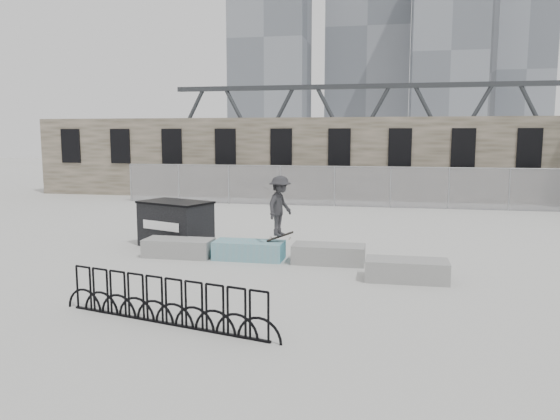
# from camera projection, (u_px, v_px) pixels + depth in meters

# --- Properties ---
(ground) EXTENTS (120.00, 120.00, 0.00)m
(ground) POSITION_uv_depth(u_px,v_px,m) (290.00, 263.00, 15.26)
(ground) COLOR #B3B3AE
(ground) RESTS_ON ground
(stone_wall) EXTENTS (36.00, 2.58, 4.50)m
(stone_wall) POSITION_uv_depth(u_px,v_px,m) (341.00, 158.00, 30.73)
(stone_wall) COLOR brown
(stone_wall) RESTS_ON ground
(chainlink_fence) EXTENTS (22.06, 0.06, 2.02)m
(chainlink_fence) POSITION_uv_depth(u_px,v_px,m) (334.00, 186.00, 27.27)
(chainlink_fence) COLOR gray
(chainlink_fence) RESTS_ON ground
(planter_far_left) EXTENTS (2.00, 0.90, 0.53)m
(planter_far_left) POSITION_uv_depth(u_px,v_px,m) (179.00, 247.00, 16.06)
(planter_far_left) COLOR gray
(planter_far_left) RESTS_ON ground
(planter_center_left) EXTENTS (2.00, 0.90, 0.53)m
(planter_center_left) POSITION_uv_depth(u_px,v_px,m) (249.00, 249.00, 15.71)
(planter_center_left) COLOR teal
(planter_center_left) RESTS_ON ground
(planter_center_right) EXTENTS (2.00, 0.90, 0.53)m
(planter_center_right) POSITION_uv_depth(u_px,v_px,m) (329.00, 253.00, 15.21)
(planter_center_right) COLOR gray
(planter_center_right) RESTS_ON ground
(planter_offset) EXTENTS (2.00, 0.90, 0.53)m
(planter_offset) POSITION_uv_depth(u_px,v_px,m) (407.00, 269.00, 13.40)
(planter_offset) COLOR gray
(planter_offset) RESTS_ON ground
(dumpster) EXTENTS (2.56, 2.07, 1.46)m
(dumpster) POSITION_uv_depth(u_px,v_px,m) (176.00, 224.00, 17.50)
(dumpster) COLOR black
(dumpster) RESTS_ON ground
(bike_rack) EXTENTS (4.80, 1.26, 0.90)m
(bike_rack) POSITION_uv_depth(u_px,v_px,m) (164.00, 302.00, 10.29)
(bike_rack) COLOR black
(bike_rack) RESTS_ON ground
(skyline_towers) EXTENTS (58.00, 28.00, 48.00)m
(skyline_towers) POSITION_uv_depth(u_px,v_px,m) (372.00, 43.00, 103.75)
(skyline_towers) COLOR slate
(skyline_towers) RESTS_ON ground
(truss_bridge) EXTENTS (70.00, 3.00, 9.80)m
(truss_bridge) POSITION_uv_depth(u_px,v_px,m) (451.00, 130.00, 66.19)
(truss_bridge) COLOR #2D3033
(truss_bridge) RESTS_ON ground
(skateboarder) EXTENTS (0.94, 1.25, 1.89)m
(skateboarder) POSITION_uv_depth(u_px,v_px,m) (280.00, 206.00, 15.48)
(skateboarder) COLOR #272729
(skateboarder) RESTS_ON ground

